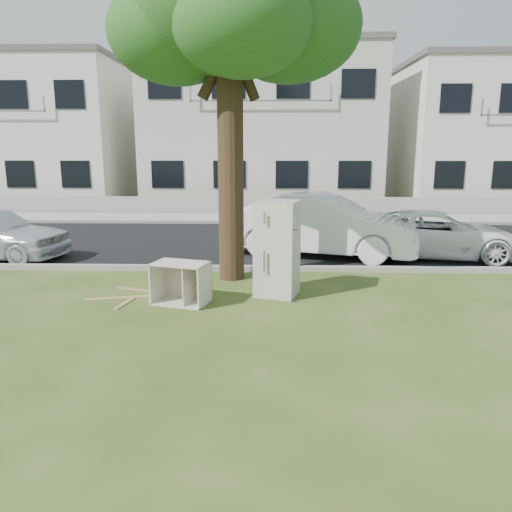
{
  "coord_description": "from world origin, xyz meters",
  "views": [
    {
      "loc": [
        0.43,
        -8.76,
        2.83
      ],
      "look_at": [
        0.16,
        0.6,
        0.76
      ],
      "focal_mm": 35.0,
      "sensor_mm": 36.0,
      "label": 1
    }
  ],
  "objects_px": {
    "cabinet": "(181,283)",
    "car_center": "(323,225)",
    "car_right": "(436,234)",
    "fridge": "(277,249)"
  },
  "relations": [
    {
      "from": "fridge",
      "to": "car_center",
      "type": "bearing_deg",
      "value": 87.34
    },
    {
      "from": "cabinet",
      "to": "car_right",
      "type": "relative_size",
      "value": 0.23
    },
    {
      "from": "fridge",
      "to": "cabinet",
      "type": "bearing_deg",
      "value": -145.47
    },
    {
      "from": "car_center",
      "to": "fridge",
      "type": "bearing_deg",
      "value": 178.58
    },
    {
      "from": "fridge",
      "to": "car_right",
      "type": "relative_size",
      "value": 0.42
    },
    {
      "from": "cabinet",
      "to": "car_center",
      "type": "height_order",
      "value": "car_center"
    },
    {
      "from": "car_center",
      "to": "car_right",
      "type": "distance_m",
      "value": 2.92
    },
    {
      "from": "car_right",
      "to": "fridge",
      "type": "bearing_deg",
      "value": 138.77
    },
    {
      "from": "cabinet",
      "to": "car_center",
      "type": "xyz_separation_m",
      "value": [
        3.01,
        4.18,
        0.42
      ]
    },
    {
      "from": "cabinet",
      "to": "fridge",
      "type": "bearing_deg",
      "value": 34.68
    }
  ]
}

